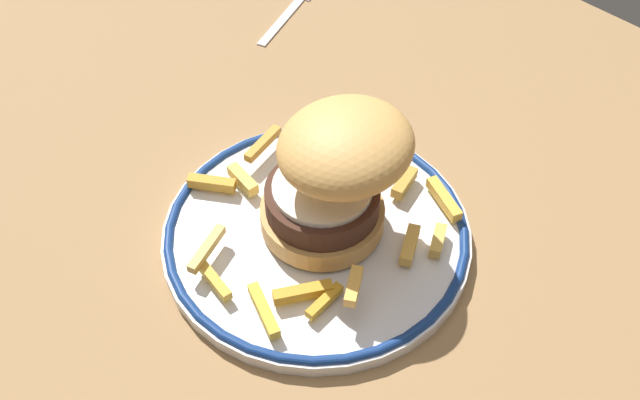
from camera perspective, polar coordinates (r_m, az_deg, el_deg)
The scene contains 5 objects.
ground_plane at distance 63.27cm, azimuth -1.80°, elevation -2.97°, with size 147.17×92.82×4.00cm, color #99744A.
dinner_plate at distance 60.09cm, azimuth 0.00°, elevation -2.39°, with size 25.29×25.29×1.60cm.
burger at distance 55.58cm, azimuth 1.12°, elevation 2.07°, with size 14.87×14.89×11.41cm.
fries_pile at distance 58.71cm, azimuth -0.35°, elevation -1.87°, with size 20.42×21.34×2.64cm.
fork at distance 85.59cm, azimuth -2.18°, elevation 14.78°, with size 6.50×13.92×0.36cm.
Camera 1 is at (29.91, -26.11, 47.26)cm, focal length 40.94 mm.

